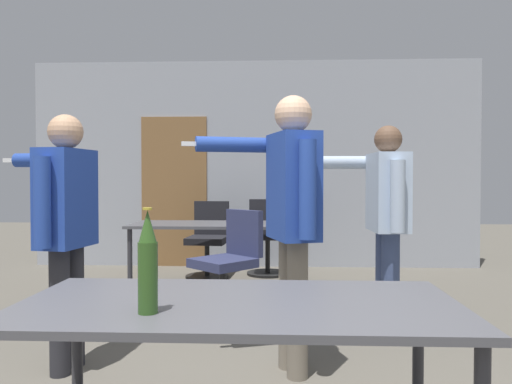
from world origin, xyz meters
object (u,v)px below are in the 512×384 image
person_far_watching (64,216)px  office_chair_mid_tucked (229,265)px  office_chair_side_rolled (268,239)px  beer_bottle (148,264)px  office_chair_far_left (208,242)px  person_left_plaid (386,208)px  person_center_tall (291,205)px

person_far_watching → office_chair_mid_tucked: bearing=-24.0°
office_chair_side_rolled → beer_bottle: 4.46m
person_far_watching → office_chair_side_rolled: bearing=-12.9°
person_far_watching → office_chair_far_left: bearing=-0.7°
office_chair_mid_tucked → beer_bottle: size_ratio=2.46×
person_left_plaid → office_chair_mid_tucked: person_left_plaid is taller
person_left_plaid → office_chair_mid_tucked: bearing=67.7°
person_center_tall → beer_bottle: 1.45m
office_chair_mid_tucked → beer_bottle: 2.77m
person_far_watching → beer_bottle: person_far_watching is taller
person_far_watching → office_chair_far_left: person_far_watching is taller
person_center_tall → office_chair_far_left: bearing=0.2°
person_center_tall → office_chair_side_rolled: size_ratio=1.78×
person_left_plaid → person_center_tall: (-0.77, -0.92, 0.07)m
person_left_plaid → person_center_tall: size_ratio=0.95×
person_left_plaid → person_far_watching: bearing=111.1°
office_chair_side_rolled → beer_bottle: size_ratio=2.59×
person_far_watching → office_chair_side_rolled: size_ratio=1.67×
person_left_plaid → person_center_tall: 1.20m
office_chair_mid_tucked → person_far_watching: bearing=101.1°
office_chair_far_left → office_chair_side_rolled: bearing=-168.4°
office_chair_mid_tucked → office_chair_side_rolled: size_ratio=0.95×
person_left_plaid → person_center_tall: person_center_tall is taller
person_center_tall → office_chair_far_left: 3.20m
person_left_plaid → office_chair_side_rolled: person_left_plaid is taller
person_far_watching → office_chair_far_left: 3.10m
office_chair_far_left → office_chair_mid_tucked: (0.41, -1.61, -0.01)m
person_far_watching → office_chair_side_rolled: person_far_watching is taller
office_chair_far_left → person_center_tall: bearing=112.2°
beer_bottle → office_chair_mid_tucked: bearing=89.7°
person_center_tall → office_chair_side_rolled: (-0.21, 3.09, -0.58)m
person_center_tall → office_chair_mid_tucked: 1.61m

